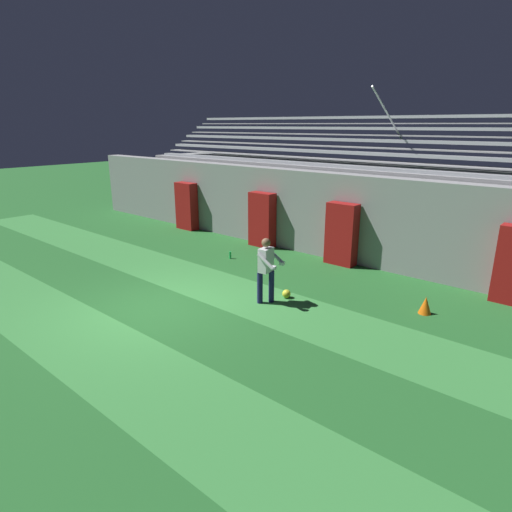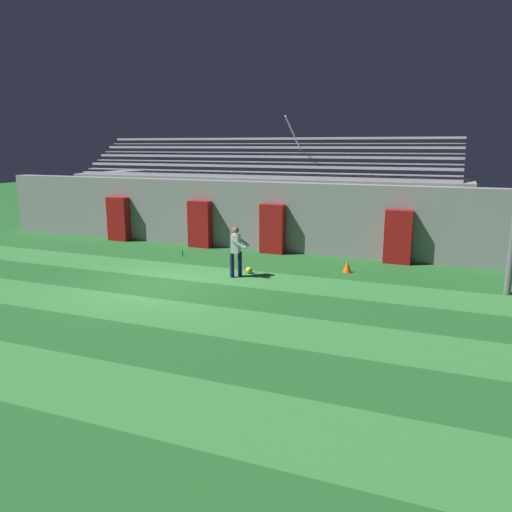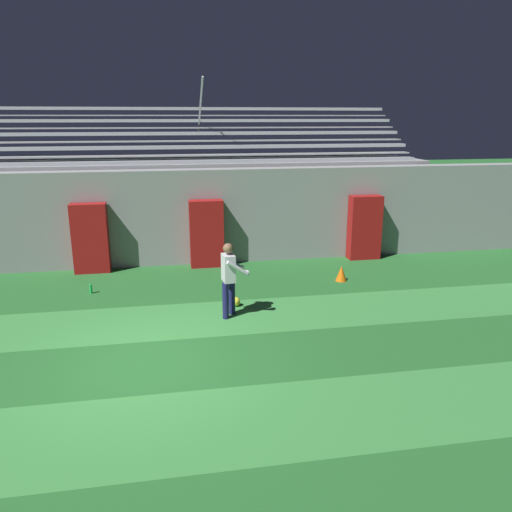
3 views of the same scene
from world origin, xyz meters
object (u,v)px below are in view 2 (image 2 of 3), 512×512
at_px(padding_pillar_far_left, 119,219).
at_px(goalkeeper, 236,249).
at_px(soccer_ball, 249,270).
at_px(water_bottle, 182,253).
at_px(padding_pillar_gate_right, 273,229).
at_px(traffic_cone, 347,266).
at_px(padding_pillar_gate_left, 200,224).
at_px(padding_pillar_far_right, 398,237).

relative_size(padding_pillar_far_left, goalkeeper, 1.18).
distance_m(soccer_ball, water_bottle, 3.76).
distance_m(padding_pillar_gate_right, water_bottle, 3.71).
xyz_separation_m(padding_pillar_gate_right, soccer_ball, (0.38, -3.38, -0.87)).
height_order(soccer_ball, traffic_cone, traffic_cone).
bearing_deg(padding_pillar_gate_left, soccer_ball, -42.90).
bearing_deg(padding_pillar_far_left, traffic_cone, -10.53).
relative_size(padding_pillar_gate_left, padding_pillar_far_right, 1.00).
height_order(padding_pillar_gate_left, padding_pillar_far_left, same).
bearing_deg(padding_pillar_gate_right, soccer_ball, -83.61).
xyz_separation_m(padding_pillar_gate_right, goalkeeper, (0.17, -3.96, -0.03)).
bearing_deg(soccer_ball, goalkeeper, -109.89).
bearing_deg(goalkeeper, traffic_cone, 30.61).
bearing_deg(padding_pillar_far_left, water_bottle, -23.46).
distance_m(traffic_cone, water_bottle, 6.52).
bearing_deg(padding_pillar_gate_right, traffic_cone, -30.40).
height_order(padding_pillar_far_left, water_bottle, padding_pillar_far_left).
bearing_deg(traffic_cone, padding_pillar_gate_left, 163.23).
distance_m(padding_pillar_gate_right, soccer_ball, 3.52).
xyz_separation_m(goalkeeper, soccer_ball, (0.21, 0.57, -0.84)).
bearing_deg(water_bottle, padding_pillar_gate_right, 31.58).
bearing_deg(padding_pillar_far_left, goalkeeper, -27.52).
height_order(padding_pillar_gate_left, goalkeeper, padding_pillar_gate_left).
height_order(padding_pillar_gate_right, padding_pillar_far_left, same).
height_order(soccer_ball, water_bottle, water_bottle).
bearing_deg(water_bottle, padding_pillar_far_left, 156.54).
distance_m(goalkeeper, water_bottle, 3.94).
distance_m(padding_pillar_gate_left, padding_pillar_far_left, 4.16).
height_order(traffic_cone, water_bottle, traffic_cone).
bearing_deg(soccer_ball, padding_pillar_far_left, 156.55).
bearing_deg(goalkeeper, padding_pillar_far_left, 152.48).
height_order(padding_pillar_far_left, traffic_cone, padding_pillar_far_left).
bearing_deg(goalkeeper, soccer_ball, 70.11).
relative_size(padding_pillar_far_right, water_bottle, 8.20).
distance_m(padding_pillar_gate_right, goalkeeper, 3.96).
bearing_deg(water_bottle, traffic_cone, -1.17).
bearing_deg(soccer_ball, padding_pillar_gate_right, 96.39).
xyz_separation_m(padding_pillar_gate_right, padding_pillar_far_right, (4.87, 0.00, 0.00)).
xyz_separation_m(padding_pillar_gate_left, water_bottle, (0.19, -1.89, -0.86)).
bearing_deg(soccer_ball, padding_pillar_far_right, 37.00).
bearing_deg(traffic_cone, padding_pillar_far_right, 54.82).
relative_size(goalkeeper, traffic_cone, 3.98).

